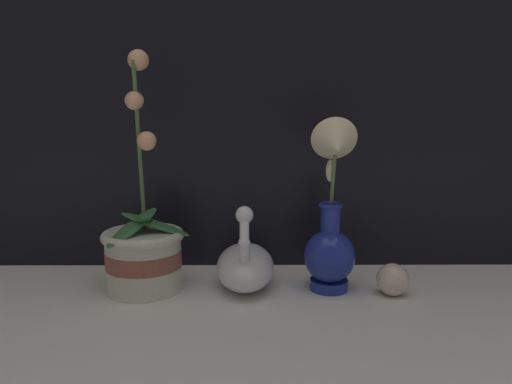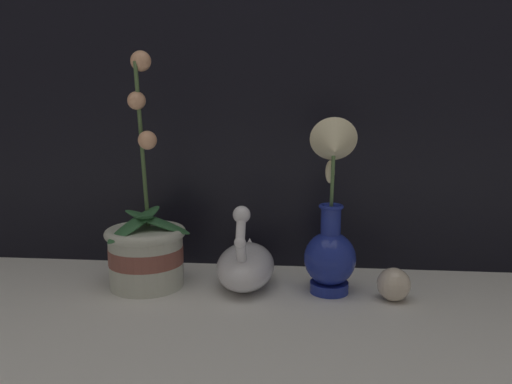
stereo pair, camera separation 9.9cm
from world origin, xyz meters
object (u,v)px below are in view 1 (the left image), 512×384
at_px(blue_vase, 331,231).
at_px(glass_sphere, 393,279).
at_px(swan_figurine, 245,264).
at_px(orchid_potted_plant, 143,250).

xyz_separation_m(blue_vase, glass_sphere, (0.12, -0.02, -0.09)).
height_order(swan_figurine, glass_sphere, swan_figurine).
distance_m(orchid_potted_plant, swan_figurine, 0.21).
distance_m(orchid_potted_plant, glass_sphere, 0.50).
distance_m(orchid_potted_plant, blue_vase, 0.38).
bearing_deg(glass_sphere, swan_figurine, 170.36).
distance_m(swan_figurine, blue_vase, 0.19).
relative_size(swan_figurine, blue_vase, 0.60).
xyz_separation_m(swan_figurine, glass_sphere, (0.29, -0.05, -0.02)).
height_order(blue_vase, glass_sphere, blue_vase).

